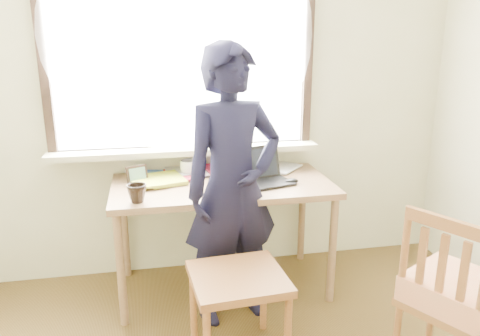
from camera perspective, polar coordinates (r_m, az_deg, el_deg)
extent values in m
cube|color=beige|center=(3.31, -3.45, 8.97)|extent=(3.50, 0.02, 2.60)
cube|color=white|center=(3.24, -7.11, 14.06)|extent=(1.70, 0.01, 1.30)
cube|color=black|center=(3.33, -6.69, 2.27)|extent=(1.82, 0.06, 0.06)
cube|color=black|center=(3.28, -23.00, 12.96)|extent=(0.06, 0.06, 1.30)
cube|color=black|center=(3.41, 8.27, 14.12)|extent=(0.06, 0.06, 1.30)
cube|color=beige|center=(3.26, -6.59, 2.15)|extent=(1.85, 0.20, 0.04)
cube|color=white|center=(3.17, -7.07, 15.82)|extent=(1.95, 0.02, 1.65)
cube|color=#8E6B47|center=(3.07, -2.14, -2.20)|extent=(1.43, 0.71, 0.04)
cylinder|color=#8E6B47|center=(2.92, -14.32, -12.00)|extent=(0.05, 0.05, 0.72)
cylinder|color=#8E6B47|center=(3.47, -13.88, -7.25)|extent=(0.05, 0.05, 0.72)
cylinder|color=#8E6B47|center=(3.12, 11.19, -9.85)|extent=(0.05, 0.05, 0.72)
cylinder|color=#8E6B47|center=(3.64, 7.56, -5.75)|extent=(0.05, 0.05, 0.72)
cube|color=black|center=(3.04, 3.14, -1.83)|extent=(0.38, 0.31, 0.02)
cube|color=black|center=(3.11, 2.10, 0.64)|extent=(0.33, 0.16, 0.22)
cube|color=black|center=(3.11, 2.10, 0.64)|extent=(0.29, 0.13, 0.18)
cube|color=black|center=(3.03, 3.24, -1.83)|extent=(0.32, 0.21, 0.00)
imported|color=white|center=(3.23, -6.12, 0.02)|extent=(0.15, 0.15, 0.11)
imported|color=black|center=(2.77, -12.45, -3.05)|extent=(0.16, 0.16, 0.11)
ellipsoid|color=black|center=(3.07, 6.34, -1.59)|extent=(0.09, 0.06, 0.03)
cube|color=white|center=(3.24, -10.18, -0.94)|extent=(0.31, 0.28, 0.02)
cube|color=white|center=(3.13, -9.11, -1.34)|extent=(0.35, 0.34, 0.02)
cube|color=#C3D131|center=(3.15, -10.71, -1.31)|extent=(0.32, 0.35, 0.01)
cube|color=white|center=(3.17, -7.78, -1.01)|extent=(0.24, 0.26, 0.02)
cube|color=#C3D131|center=(3.27, -6.18, -0.41)|extent=(0.30, 0.29, 0.01)
cube|color=#3258A2|center=(3.25, -4.49, -0.32)|extent=(0.22, 0.25, 0.01)
imported|color=white|center=(3.28, -9.04, -0.60)|extent=(0.24, 0.30, 0.03)
imported|color=white|center=(3.42, 3.74, 0.23)|extent=(0.33, 0.33, 0.02)
cube|color=black|center=(3.11, -12.45, -0.89)|extent=(0.13, 0.07, 0.11)
cube|color=#406F31|center=(3.11, -12.45, -0.89)|extent=(0.10, 0.05, 0.08)
cube|color=#9C6233|center=(2.52, -0.25, -13.30)|extent=(0.52, 0.50, 0.04)
cylinder|color=#9C6233|center=(2.78, -5.71, -16.31)|extent=(0.04, 0.04, 0.45)
cylinder|color=#9C6233|center=(2.55, 5.83, -19.61)|extent=(0.04, 0.04, 0.45)
cylinder|color=#9C6233|center=(2.86, 2.89, -15.17)|extent=(0.04, 0.04, 0.45)
cube|color=#9C6233|center=(2.63, 24.63, -14.94)|extent=(0.57, 0.58, 0.04)
cylinder|color=#9C6233|center=(2.94, 22.29, -16.12)|extent=(0.04, 0.04, 0.40)
cylinder|color=#9C6233|center=(2.43, 19.41, -9.87)|extent=(0.04, 0.04, 0.49)
cube|color=#9C6233|center=(2.26, 23.98, -6.30)|extent=(0.22, 0.36, 0.06)
cube|color=#9C6233|center=(2.33, 25.47, -12.53)|extent=(0.03, 0.04, 0.39)
cube|color=#9C6233|center=(2.36, 23.28, -11.82)|extent=(0.03, 0.04, 0.39)
cube|color=#9C6233|center=(2.40, 21.17, -11.12)|extent=(0.03, 0.04, 0.39)
cube|color=#DC4516|center=(2.59, 24.85, -13.34)|extent=(0.56, 0.56, 0.13)
imported|color=black|center=(2.75, -0.88, -2.37)|extent=(0.69, 0.54, 1.68)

